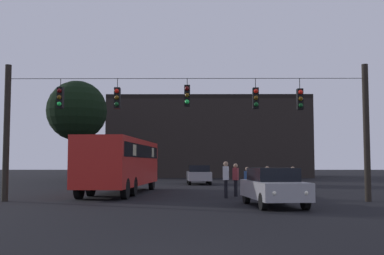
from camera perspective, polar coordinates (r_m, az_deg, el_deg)
ground_plane at (r=33.22m, az=-0.31°, el=-7.21°), size 168.00×168.00×0.00m
overhead_signal_span at (r=21.46m, az=-0.81°, el=0.91°), size 16.50×0.44×6.18m
city_bus at (r=27.16m, az=-8.44°, el=-3.89°), size 3.18×11.13×3.00m
car_near_right at (r=19.25m, az=9.72°, el=-6.94°), size 2.26×4.48×1.52m
car_far_left at (r=38.40m, az=0.81°, el=-5.62°), size 2.03×4.41×1.52m
pedestrian_crossing_left at (r=23.42m, az=11.97°, el=-6.27°), size 0.26×0.38×1.53m
pedestrian_crossing_center at (r=24.71m, az=5.25°, el=-6.01°), size 0.35×0.42×1.68m
pedestrian_crossing_right at (r=23.45m, az=4.07°, el=-5.94°), size 0.32×0.41×1.79m
pedestrian_near_bus at (r=23.30m, az=6.62°, el=-6.37°), size 0.34×0.42×1.52m
pedestrian_trailing at (r=23.66m, az=9.01°, el=-6.26°), size 0.29×0.39×1.55m
corner_building at (r=59.97m, az=1.93°, el=-1.36°), size 23.45×13.05×9.47m
tree_left_silhouette at (r=45.38m, az=-13.61°, el=1.95°), size 5.55×5.55×9.31m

